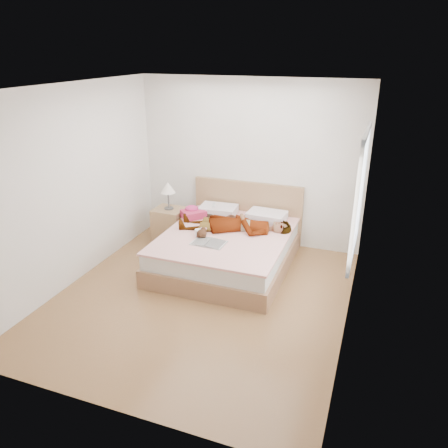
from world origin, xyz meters
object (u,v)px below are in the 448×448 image
(phone, at_px, (214,205))
(coffee_mug, at_px, (198,233))
(magazine, at_px, (209,243))
(bed, at_px, (228,246))
(plush_toy, at_px, (202,233))
(nightstand, at_px, (170,223))
(woman, at_px, (236,221))
(towel, at_px, (193,213))

(phone, height_order, coffee_mug, phone)
(phone, bearing_deg, magazine, -84.83)
(phone, bearing_deg, bed, -63.35)
(plush_toy, bearing_deg, magazine, -45.29)
(phone, distance_m, coffee_mug, 0.86)
(plush_toy, height_order, nightstand, nightstand)
(magazine, bearing_deg, phone, 107.47)
(magazine, distance_m, plush_toy, 0.24)
(magazine, xyz_separation_m, nightstand, (-1.04, 0.87, -0.18))
(bed, relative_size, magazine, 4.44)
(bed, height_order, magazine, bed)
(phone, relative_size, nightstand, 0.09)
(coffee_mug, distance_m, nightstand, 1.09)
(woman, height_order, bed, bed)
(coffee_mug, bearing_deg, phone, 96.51)
(bed, distance_m, plush_toy, 0.52)
(phone, height_order, magazine, phone)
(nightstand, bearing_deg, magazine, -39.85)
(towel, bearing_deg, woman, -15.06)
(phone, relative_size, plush_toy, 0.42)
(plush_toy, bearing_deg, phone, 100.23)
(magazine, height_order, coffee_mug, coffee_mug)
(coffee_mug, relative_size, nightstand, 0.13)
(bed, height_order, plush_toy, bed)
(woman, relative_size, coffee_mug, 12.08)
(woman, distance_m, magazine, 0.66)
(phone, distance_m, bed, 0.81)
(woman, bearing_deg, nightstand, -113.65)
(phone, height_order, towel, phone)
(nightstand, bearing_deg, woman, -11.35)
(phone, xyz_separation_m, magazine, (0.32, -1.02, -0.17))
(woman, bearing_deg, bed, -35.78)
(towel, xyz_separation_m, coffee_mug, (0.37, -0.66, -0.02))
(woman, bearing_deg, towel, -117.36)
(phone, distance_m, nightstand, 0.81)
(woman, relative_size, towel, 3.69)
(towel, relative_size, coffee_mug, 3.27)
(phone, relative_size, bed, 0.05)
(bed, bearing_deg, plush_toy, -132.51)
(phone, distance_m, towel, 0.35)
(magazine, bearing_deg, towel, 125.80)
(phone, xyz_separation_m, nightstand, (-0.72, -0.16, -0.35))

